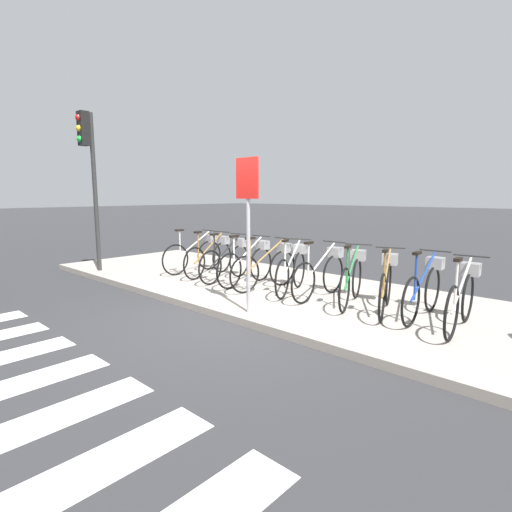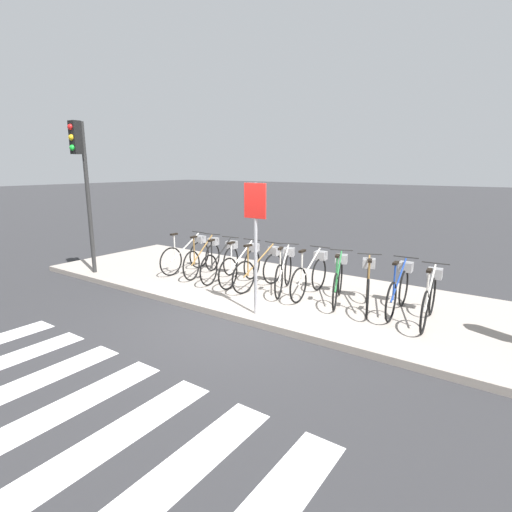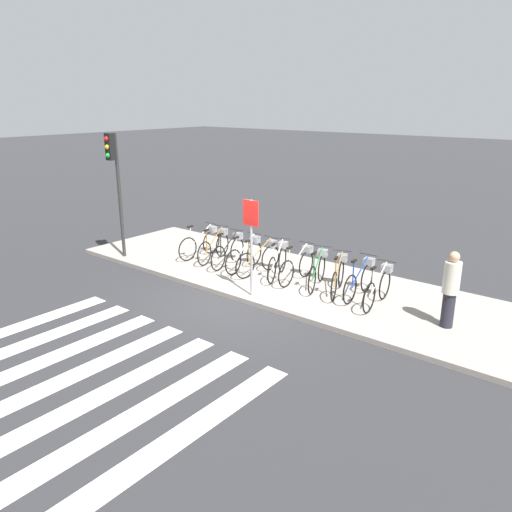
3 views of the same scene
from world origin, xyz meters
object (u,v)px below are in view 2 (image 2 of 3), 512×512
at_px(parked_bicycle_1, 204,257).
at_px(parked_bicycle_6, 311,274).
at_px(parked_bicycle_9, 399,288).
at_px(parked_bicycle_4, 262,268).
at_px(parked_bicycle_5, 285,270).
at_px(parked_bicycle_10, 430,297).
at_px(traffic_light, 81,166).
at_px(sign_post, 255,227).
at_px(parked_bicycle_7, 338,279).
at_px(parked_bicycle_2, 222,261).
at_px(parked_bicycle_8, 368,284).
at_px(parked_bicycle_3, 243,264).
at_px(parked_bicycle_0, 188,254).

bearing_deg(parked_bicycle_1, parked_bicycle_6, 1.04).
distance_m(parked_bicycle_6, parked_bicycle_9, 1.77).
relative_size(parked_bicycle_4, parked_bicycle_5, 1.05).
xyz_separation_m(parked_bicycle_9, parked_bicycle_10, (0.57, -0.19, 0.00)).
relative_size(parked_bicycle_5, traffic_light, 0.44).
relative_size(parked_bicycle_1, parked_bicycle_6, 0.99).
height_order(parked_bicycle_9, sign_post, sign_post).
bearing_deg(parked_bicycle_7, parked_bicycle_2, -177.73).
bearing_deg(parked_bicycle_9, parked_bicycle_7, -177.30).
xyz_separation_m(parked_bicycle_5, parked_bicycle_8, (1.83, -0.01, 0.00)).
height_order(parked_bicycle_1, parked_bicycle_7, same).
relative_size(parked_bicycle_9, traffic_light, 0.46).
bearing_deg(parked_bicycle_10, parked_bicycle_6, 176.10).
distance_m(parked_bicycle_1, parked_bicycle_5, 2.30).
bearing_deg(parked_bicycle_6, parked_bicycle_4, -172.04).
bearing_deg(parked_bicycle_2, parked_bicycle_4, -1.21).
relative_size(parked_bicycle_1, parked_bicycle_4, 0.99).
bearing_deg(parked_bicycle_2, sign_post, -35.99).
relative_size(parked_bicycle_3, parked_bicycle_4, 1.00).
xyz_separation_m(parked_bicycle_6, sign_post, (-0.31, -1.56, 1.14)).
xyz_separation_m(parked_bicycle_8, sign_post, (-1.53, -1.50, 1.14)).
distance_m(parked_bicycle_2, parked_bicycle_9, 4.05).
height_order(parked_bicycle_1, parked_bicycle_9, same).
xyz_separation_m(parked_bicycle_5, parked_bicycle_9, (2.38, 0.08, 0.00)).
distance_m(parked_bicycle_9, parked_bicycle_10, 0.60).
xyz_separation_m(parked_bicycle_5, traffic_light, (-4.73, -1.56, 2.17)).
relative_size(parked_bicycle_1, parked_bicycle_10, 0.99).
height_order(parked_bicycle_0, parked_bicycle_9, same).
bearing_deg(parked_bicycle_0, traffic_light, -139.78).
distance_m(parked_bicycle_1, parked_bicycle_3, 1.24).
distance_m(parked_bicycle_7, traffic_light, 6.54).
bearing_deg(parked_bicycle_2, traffic_light, -154.41).
distance_m(parked_bicycle_5, parked_bicycle_6, 0.62).
height_order(parked_bicycle_3, parked_bicycle_9, same).
bearing_deg(parked_bicycle_7, parked_bicycle_5, -178.78).
relative_size(parked_bicycle_5, parked_bicycle_8, 1.00).
bearing_deg(traffic_light, parked_bicycle_1, 32.55).
height_order(parked_bicycle_5, parked_bicycle_9, same).
distance_m(parked_bicycle_4, parked_bicycle_6, 1.14).
bearing_deg(sign_post, traffic_light, -179.44).
bearing_deg(parked_bicycle_4, traffic_light, -161.04).
bearing_deg(parked_bicycle_7, sign_post, -121.00).
height_order(parked_bicycle_4, parked_bicycle_6, same).
distance_m(parked_bicycle_10, traffic_light, 8.12).
bearing_deg(parked_bicycle_5, parked_bicycle_6, 4.26).
distance_m(parked_bicycle_5, parked_bicycle_9, 2.39).
bearing_deg(traffic_light, parked_bicycle_8, 13.27).
relative_size(parked_bicycle_3, traffic_light, 0.46).
xyz_separation_m(parked_bicycle_1, parked_bicycle_5, (2.30, 0.01, 0.00)).
bearing_deg(sign_post, parked_bicycle_1, 149.96).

